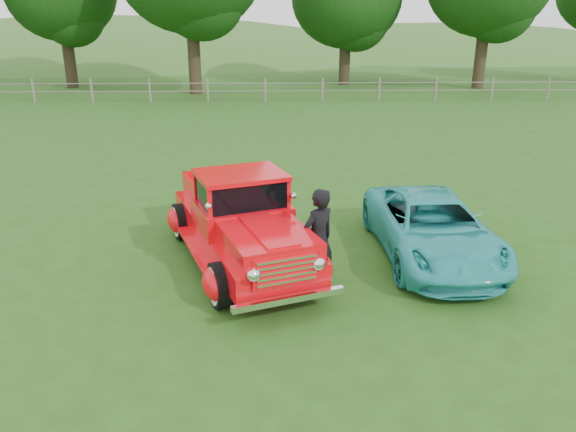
{
  "coord_description": "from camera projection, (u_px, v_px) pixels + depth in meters",
  "views": [
    {
      "loc": [
        0.36,
        -7.81,
        4.51
      ],
      "look_at": [
        0.61,
        1.2,
        1.19
      ],
      "focal_mm": 35.0,
      "sensor_mm": 36.0,
      "label": 1
    }
  ],
  "objects": [
    {
      "name": "man",
      "position": [
        318.0,
        239.0,
        9.41
      ],
      "size": [
        0.77,
        0.74,
        1.78
      ],
      "primitive_type": "imported",
      "rotation": [
        0.0,
        0.0,
        3.81
      ],
      "color": "black",
      "rests_on": "ground"
    },
    {
      "name": "ground",
      "position": [
        251.0,
        313.0,
        8.87
      ],
      "size": [
        140.0,
        140.0,
        0.0
      ],
      "primitive_type": "plane",
      "color": "#254C14",
      "rests_on": "ground"
    },
    {
      "name": "fence_line",
      "position": [
        265.0,
        90.0,
        29.31
      ],
      "size": [
        48.0,
        0.12,
        1.2
      ],
      "color": "slate",
      "rests_on": "ground"
    },
    {
      "name": "distant_hills",
      "position": [
        234.0,
        92.0,
        66.13
      ],
      "size": [
        116.0,
        60.0,
        18.0
      ],
      "color": "#325820",
      "rests_on": "ground"
    },
    {
      "name": "teal_sedan",
      "position": [
        432.0,
        228.0,
        10.73
      ],
      "size": [
        2.15,
        4.35,
        1.19
      ],
      "primitive_type": "imported",
      "rotation": [
        0.0,
        0.0,
        0.04
      ],
      "color": "#2AABA9",
      "rests_on": "ground"
    },
    {
      "name": "red_pickup",
      "position": [
        241.0,
        223.0,
        10.42
      ],
      "size": [
        3.4,
        5.28,
        1.78
      ],
      "rotation": [
        0.0,
        0.0,
        0.35
      ],
      "color": "black",
      "rests_on": "ground"
    }
  ]
}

